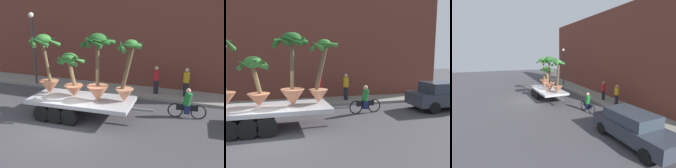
# 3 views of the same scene
# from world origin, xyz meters

# --- Properties ---
(ground_plane) EXTENTS (60.00, 60.00, 0.00)m
(ground_plane) POSITION_xyz_m (0.00, 0.00, 0.00)
(ground_plane) COLOR #423F44
(sidewalk) EXTENTS (24.00, 2.20, 0.15)m
(sidewalk) POSITION_xyz_m (0.00, 6.10, 0.07)
(sidewalk) COLOR gray
(sidewalk) RESTS_ON ground
(building_facade) EXTENTS (24.00, 1.20, 8.51)m
(building_facade) POSITION_xyz_m (0.00, 7.80, 4.26)
(building_facade) COLOR brown
(building_facade) RESTS_ON ground
(flatbed_trailer) EXTENTS (6.07, 2.48, 0.98)m
(flatbed_trailer) POSITION_xyz_m (-0.07, 1.40, 0.75)
(flatbed_trailer) COLOR #B7BABF
(flatbed_trailer) RESTS_ON ground
(potted_palm_rear) EXTENTS (1.32, 1.28, 2.89)m
(potted_palm_rear) POSITION_xyz_m (2.37, 1.68, 2.23)
(potted_palm_rear) COLOR tan
(potted_palm_rear) RESTS_ON flatbed_trailer
(potted_palm_middle) EXTENTS (1.59, 1.54, 3.15)m
(potted_palm_middle) POSITION_xyz_m (1.10, 1.33, 2.47)
(potted_palm_middle) COLOR #C17251
(potted_palm_middle) RESTS_ON flatbed_trailer
(potted_palm_extra) EXTENTS (1.37, 1.38, 2.15)m
(potted_palm_extra) POSITION_xyz_m (-0.41, 1.59, 2.04)
(potted_palm_extra) COLOR #C17251
(potted_palm_extra) RESTS_ON flatbed_trailer
(cyclist) EXTENTS (1.84, 0.38, 1.54)m
(cyclist) POSITION_xyz_m (5.04, 3.09, 0.67)
(cyclist) COLOR black
(cyclist) RESTS_ON ground
(parked_car) EXTENTS (4.58, 1.99, 1.58)m
(parked_car) POSITION_xyz_m (9.93, 2.88, 0.83)
(parked_car) COLOR #2D333D
(parked_car) RESTS_ON ground
(pedestrian_near_gate) EXTENTS (0.36, 0.36, 1.71)m
(pedestrian_near_gate) POSITION_xyz_m (2.98, 5.93, 1.04)
(pedestrian_near_gate) COLOR black
(pedestrian_near_gate) RESTS_ON sidewalk
(pedestrian_far_left) EXTENTS (0.36, 0.36, 1.71)m
(pedestrian_far_left) POSITION_xyz_m (4.74, 6.02, 1.04)
(pedestrian_far_left) COLOR black
(pedestrian_far_left) RESTS_ON sidewalk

